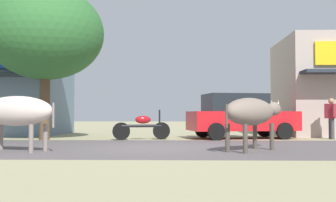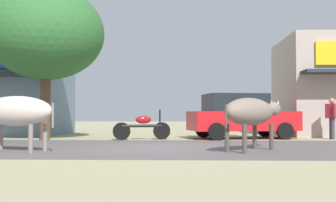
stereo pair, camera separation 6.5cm
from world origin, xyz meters
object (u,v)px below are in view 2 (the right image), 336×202
Objects in this scene: roadside_tree at (46,34)px; parked_motorcycle at (143,126)px; cow_far_dark at (251,112)px; parked_hatchback_car at (240,116)px; cow_near_brown at (13,112)px; pedestrian_by_shop at (332,115)px.

parked_motorcycle is at bearing 2.12° from roadside_tree.
roadside_tree is at bearing 147.01° from cow_far_dark.
roadside_tree is at bearing -172.03° from parked_hatchback_car.
cow_near_brown is 1.83× the size of pedestrian_by_shop.
parked_hatchback_car is 2.09× the size of parked_motorcycle.
pedestrian_by_shop reaches higher than cow_near_brown.
parked_hatchback_car reaches higher than cow_near_brown.
parked_motorcycle is at bearing 59.34° from cow_near_brown.
roadside_tree is 4.74m from parked_motorcycle.
roadside_tree is at bearing -176.13° from pedestrian_by_shop.
parked_hatchback_car is 8.29m from cow_near_brown.
cow_far_dark is 1.51× the size of pedestrian_by_shop.
roadside_tree reaches higher than parked_hatchback_car.
cow_near_brown is (0.70, -4.48, -2.78)m from roadside_tree.
roadside_tree is 2.42× the size of cow_far_dark.
parked_motorcycle is 1.35× the size of pedestrian_by_shop.
parked_hatchback_car is 1.54× the size of cow_near_brown.
cow_far_dark is at bearing -54.69° from parked_motorcycle.
pedestrian_by_shop is (9.50, 5.17, -0.11)m from cow_near_brown.
cow_far_dark is (5.81, 0.25, -0.02)m from cow_near_brown.
parked_hatchback_car is at bearing 85.18° from cow_far_dark.
pedestrian_by_shop is at bearing 28.55° from cow_near_brown.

